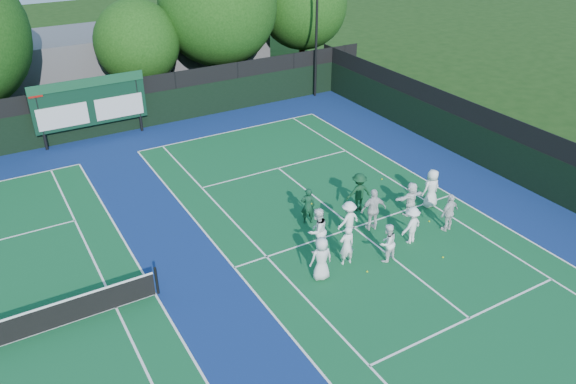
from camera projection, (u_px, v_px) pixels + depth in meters
ground at (369, 239)px, 22.49m from camera, size 120.00×120.00×0.00m
court_apron at (221, 272)px, 20.60m from camera, size 34.00×32.00×0.01m
near_court at (354, 228)px, 23.24m from camera, size 11.05×23.85×0.01m
back_fence at (109, 111)px, 31.28m from camera, size 34.00×0.08×3.00m
divider_fence_right at (510, 152)px, 26.56m from camera, size 0.08×32.00×3.00m
scoreboard at (90, 102)px, 30.12m from camera, size 6.00×0.21×3.55m
clubhouse at (135, 56)px, 38.79m from camera, size 18.00×6.00×4.00m
tree_c at (139, 44)px, 34.15m from camera, size 5.13×5.13×6.64m
tree_d at (220, 9)px, 35.79m from camera, size 7.55×7.55×9.45m
tree_e at (304, 6)px, 38.80m from camera, size 6.15×6.15×8.28m
tennis_ball_0 at (367, 272)px, 20.57m from camera, size 0.07×0.07×0.07m
tennis_ball_1 at (382, 179)px, 26.98m from camera, size 0.07×0.07×0.07m
tennis_ball_2 at (443, 257)px, 21.36m from camera, size 0.07×0.07×0.07m
tennis_ball_4 at (312, 204)px, 24.92m from camera, size 0.07×0.07×0.07m
tennis_ball_5 at (429, 221)px, 23.63m from camera, size 0.07×0.07×0.07m
player_front_0 at (321, 259)px, 19.90m from camera, size 0.90×0.65×1.70m
player_front_1 at (347, 245)px, 20.69m from camera, size 0.63×0.46×1.62m
player_front_2 at (387, 243)px, 20.89m from camera, size 0.85×0.71×1.57m
player_front_3 at (412, 225)px, 21.96m from camera, size 1.11×0.76×1.57m
player_front_4 at (449, 212)px, 22.72m from camera, size 1.02×0.53×1.66m
player_back_0 at (317, 230)px, 21.35m from camera, size 1.05×0.90×1.87m
player_back_1 at (349, 220)px, 22.28m from camera, size 1.10×0.73×1.60m
player_back_2 at (373, 210)px, 22.73m from camera, size 1.16×0.69×1.85m
player_back_3 at (411, 199)px, 23.82m from camera, size 1.43×0.49×1.54m
player_back_4 at (431, 188)px, 24.40m from camera, size 0.87×0.57×1.76m
coach_left at (308, 206)px, 23.22m from camera, size 0.70×0.60×1.63m
coach_right at (359, 192)px, 24.12m from camera, size 1.22×0.83×1.75m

